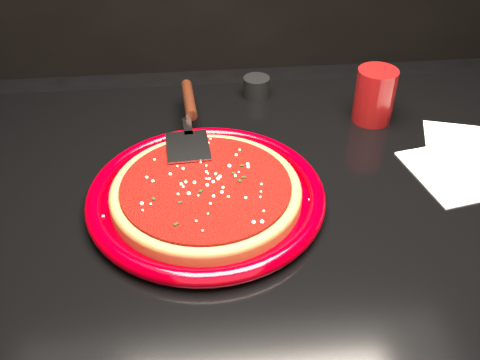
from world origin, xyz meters
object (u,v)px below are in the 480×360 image
(plate, at_px, (206,195))
(table, at_px, (279,321))
(ramekin, at_px, (256,87))
(cup, at_px, (374,96))
(pizza_server, at_px, (189,119))

(plate, bearing_deg, table, 10.09)
(plate, relative_size, ramekin, 6.87)
(plate, bearing_deg, ramekin, 70.15)
(plate, height_order, cup, cup)
(pizza_server, relative_size, ramekin, 5.61)
(cup, bearing_deg, pizza_server, -173.61)
(table, height_order, pizza_server, pizza_server)
(pizza_server, xyz_separation_m, ramekin, (0.15, 0.17, -0.03))
(plate, bearing_deg, cup, 33.49)
(table, relative_size, pizza_server, 3.68)
(table, bearing_deg, ramekin, 92.69)
(plate, xyz_separation_m, ramekin, (0.13, 0.36, 0.01))
(table, distance_m, pizza_server, 0.49)
(table, height_order, cup, cup)
(table, bearing_deg, pizza_server, 134.89)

